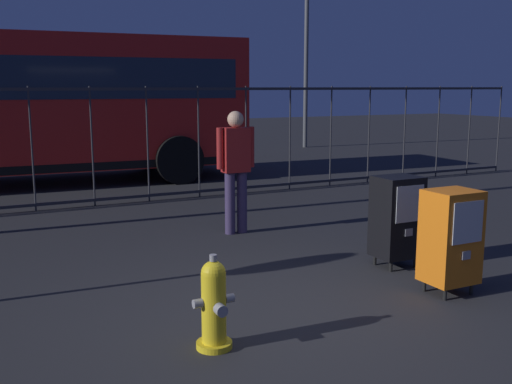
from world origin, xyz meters
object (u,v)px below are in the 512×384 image
newspaper_box_secondary (397,217)px  pedestrian (236,165)px  newspaper_box_primary (451,236)px  fire_hydrant (214,305)px

newspaper_box_secondary → pedestrian: bearing=113.5°
newspaper_box_secondary → newspaper_box_primary: bearing=-97.0°
fire_hydrant → newspaper_box_secondary: bearing=22.0°
fire_hydrant → pedestrian: pedestrian is taller
fire_hydrant → newspaper_box_primary: 2.53m
fire_hydrant → newspaper_box_primary: newspaper_box_primary is taller
fire_hydrant → newspaper_box_primary: size_ratio=0.73×
fire_hydrant → pedestrian: 3.72m
fire_hydrant → newspaper_box_secondary: (2.63, 1.06, 0.22)m
newspaper_box_primary → pedestrian: pedestrian is taller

